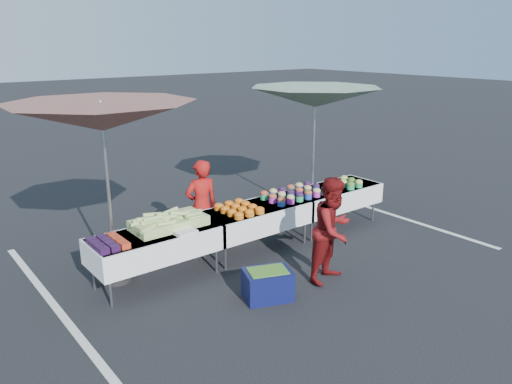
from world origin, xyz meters
TOP-DOWN VIEW (x-y plane):
  - ground at (0.00, 0.00)m, footprint 80.00×80.00m
  - stripe_left at (-3.20, 0.00)m, footprint 0.10×5.00m
  - stripe_right at (3.20, 0.00)m, footprint 0.10×5.00m
  - table_left at (-1.80, 0.00)m, footprint 1.86×0.81m
  - table_center at (0.00, 0.00)m, footprint 1.86×0.81m
  - table_right at (1.80, 0.00)m, footprint 1.86×0.81m
  - berry_punnets at (-2.51, -0.06)m, footprint 0.40×0.54m
  - corn_pile at (-1.56, 0.04)m, footprint 1.16×0.57m
  - plastic_bags at (-1.50, -0.30)m, footprint 0.30×0.25m
  - carrot_bowls at (-0.35, -0.01)m, footprint 0.55×0.69m
  - potato_cups at (0.85, 0.00)m, footprint 1.14×0.58m
  - bean_baskets at (2.06, -0.10)m, footprint 0.36×0.50m
  - vendor at (-0.69, 0.55)m, footprint 0.59×0.42m
  - customer at (0.20, -1.50)m, footprint 0.84×0.72m
  - umbrella_left at (-2.26, 0.41)m, footprint 3.27×3.27m
  - umbrella_right at (1.95, 0.70)m, footprint 3.21×3.21m
  - storage_bin at (-0.88, -1.36)m, footprint 0.74×0.65m

SIDE VIEW (x-z plane):
  - ground at x=0.00m, z-range 0.00..0.00m
  - stripe_left at x=-3.20m, z-range 0.00..0.00m
  - stripe_right at x=3.20m, z-range 0.00..0.00m
  - storage_bin at x=-0.88m, z-range 0.01..0.41m
  - table_left at x=-1.80m, z-range 0.21..0.96m
  - table_center at x=0.00m, z-range 0.21..0.96m
  - table_right at x=1.80m, z-range 0.21..0.96m
  - customer at x=0.20m, z-range 0.00..1.52m
  - vendor at x=-0.69m, z-range 0.00..1.53m
  - plastic_bags at x=-1.50m, z-range 0.75..0.80m
  - berry_punnets at x=-2.51m, z-range 0.75..0.83m
  - carrot_bowls at x=-0.35m, z-range 0.75..0.85m
  - bean_baskets at x=2.06m, z-range 0.75..0.90m
  - potato_cups at x=0.85m, z-range 0.75..0.91m
  - corn_pile at x=-1.56m, z-range 0.71..0.97m
  - umbrella_right at x=1.95m, z-range 1.03..3.56m
  - umbrella_left at x=-2.26m, z-range 1.05..3.64m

